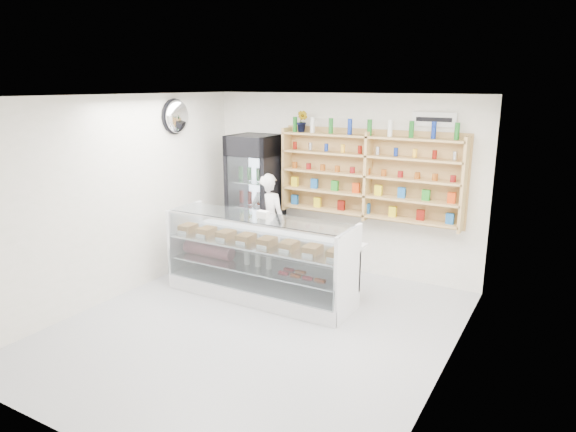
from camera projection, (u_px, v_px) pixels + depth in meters
The scene contains 8 objects.
room at pixel (254, 218), 6.01m from camera, with size 5.00×5.00×5.00m.
display_counter at pixel (261, 274), 7.22m from camera, with size 2.71×0.81×1.18m.
shop_worker at pixel (268, 221), 8.26m from camera, with size 0.57×0.38×1.58m, color white.
drinks_cooler at pixel (256, 199), 8.55m from camera, with size 0.78×0.76×2.13m.
wall_shelving at pixel (368, 176), 7.69m from camera, with size 2.84×0.28×1.33m.
potted_plant at pixel (302, 121), 8.04m from camera, with size 0.19×0.15×0.34m, color #1E6626.
security_mirror at pixel (177, 117), 7.80m from camera, with size 0.15×0.50×0.50m, color silver.
wall_sign at pixel (434, 119), 7.16m from camera, with size 0.62×0.03×0.20m, color white.
Camera 1 is at (3.23, -4.85, 2.93)m, focal length 32.00 mm.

